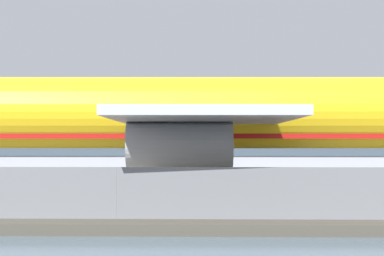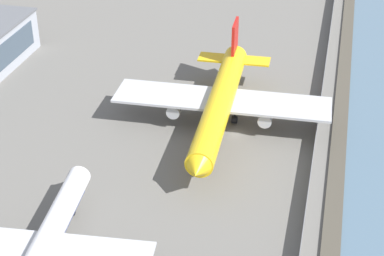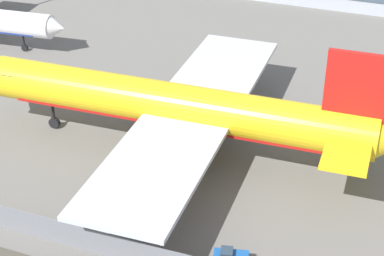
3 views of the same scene
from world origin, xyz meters
TOP-DOWN VIEW (x-y plane):
  - ground_plane at (0.00, 0.00)m, footprint 500.00×500.00m
  - perimeter_fence at (0.00, -16.00)m, footprint 280.00×0.10m
  - cargo_jet_yellow at (2.05, 3.30)m, footprint 51.57×43.95m

SIDE VIEW (x-z plane):
  - ground_plane at x=0.00m, z-range 0.00..0.00m
  - perimeter_fence at x=0.00m, z-range 0.00..2.79m
  - cargo_jet_yellow at x=2.05m, z-range -1.83..13.66m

